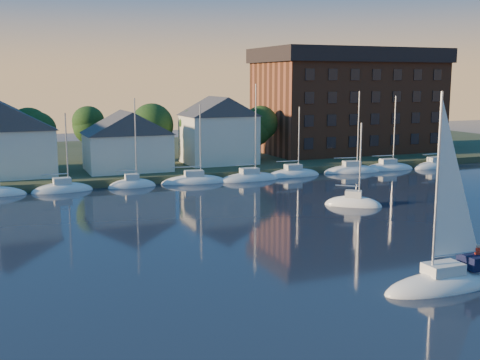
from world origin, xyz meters
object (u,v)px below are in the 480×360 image
clubhouse_centre (127,140)px  clubhouse_east (219,129)px  condo_block (348,100)px  clubhouse_west (0,138)px  hero_sailboat (444,279)px  drifting_sailboat_right (353,205)px

clubhouse_centre → clubhouse_east: size_ratio=1.10×
clubhouse_centre → condo_block: (40.00, 7.95, 4.66)m
clubhouse_west → hero_sailboat: 58.97m
clubhouse_west → clubhouse_east: clubhouse_east is taller
clubhouse_east → clubhouse_west: bearing=-178.1°
clubhouse_west → clubhouse_east: size_ratio=1.30×
clubhouse_centre → drifting_sailboat_right: (18.17, -27.90, -5.04)m
clubhouse_east → drifting_sailboat_right: clubhouse_east is taller
hero_sailboat → drifting_sailboat_right: 25.43m
condo_block → drifting_sailboat_right: (-21.83, -35.85, -9.69)m
clubhouse_west → clubhouse_centre: bearing=-3.6°
clubhouse_centre → clubhouse_east: bearing=8.1°
clubhouse_centre → hero_sailboat: hero_sailboat is taller
clubhouse_west → clubhouse_east: bearing=1.9°
clubhouse_west → drifting_sailboat_right: bearing=-40.2°
clubhouse_centre → hero_sailboat: size_ratio=0.84×
condo_block → hero_sailboat: 67.70m
clubhouse_east → hero_sailboat: bearing=-94.7°
clubhouse_east → drifting_sailboat_right: (4.17, -29.90, -5.90)m
clubhouse_west → condo_block: bearing=7.1°
clubhouse_west → hero_sailboat: size_ratio=1.00×
hero_sailboat → drifting_sailboat_right: bearing=-109.4°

